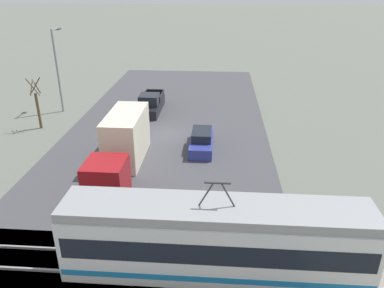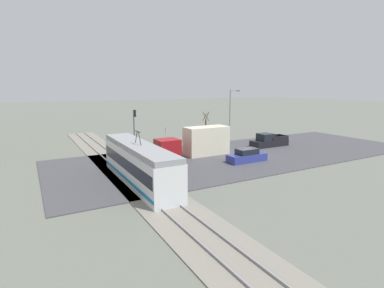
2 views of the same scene
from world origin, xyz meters
name	(u,v)px [view 1 (image 1 of 2)]	position (x,y,z in m)	size (l,w,h in m)	color
ground_plane	(166,136)	(0.00, 0.00, 0.00)	(320.00, 320.00, 0.00)	#60665B
road_surface	(166,135)	(0.00, 0.00, 0.04)	(17.16, 46.86, 0.08)	#424247
rail_bed	(119,265)	(0.00, 15.65, 0.05)	(56.39, 4.40, 0.22)	gray
light_rail_tram	(216,240)	(-4.46, 15.65, 1.76)	(13.44, 2.60, 4.59)	silver
box_truck	(122,145)	(2.16, 5.87, 1.69)	(2.39, 9.35, 3.50)	maroon
pickup_truck	(151,104)	(2.29, -5.95, 0.80)	(1.98, 5.68, 1.90)	black
sedan_car_0	(202,141)	(-3.19, 2.47, 0.70)	(1.72, 4.65, 1.50)	navy
street_tree	(38,106)	(11.32, -0.96, 2.08)	(1.08, 0.90, 4.57)	brown
street_lamp_near_crossing	(58,65)	(11.11, -5.70, 4.60)	(0.36, 1.95, 7.96)	gray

